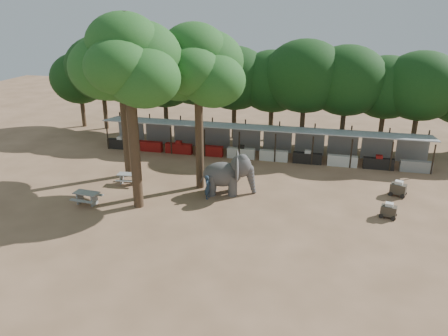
% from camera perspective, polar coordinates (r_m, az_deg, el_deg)
% --- Properties ---
extents(ground, '(100.00, 100.00, 0.00)m').
position_cam_1_polar(ground, '(25.64, -0.44, -8.20)').
color(ground, brown).
rests_on(ground, ground).
extents(vendor_stalls, '(28.00, 2.99, 2.80)m').
position_cam_1_polar(vendor_stalls, '(37.76, 4.63, 3.28)').
color(vendor_stalls, '#96999D').
rests_on(vendor_stalls, ground).
extents(yard_tree_left, '(7.10, 6.90, 11.02)m').
position_cam_1_polar(yard_tree_left, '(32.73, -13.40, 12.74)').
color(yard_tree_left, '#332316').
rests_on(yard_tree_left, ground).
extents(yard_tree_center, '(7.10, 6.90, 12.04)m').
position_cam_1_polar(yard_tree_center, '(26.84, -12.50, 13.39)').
color(yard_tree_center, '#332316').
rests_on(yard_tree_center, ground).
extents(yard_tree_back, '(7.10, 6.90, 11.36)m').
position_cam_1_polar(yard_tree_back, '(29.54, -3.58, 13.12)').
color(yard_tree_back, '#332316').
rests_on(yard_tree_back, ground).
extents(backdrop_trees, '(46.46, 5.95, 8.33)m').
position_cam_1_polar(backdrop_trees, '(41.74, 5.95, 11.01)').
color(backdrop_trees, '#332316').
rests_on(backdrop_trees, ground).
extents(elephant, '(3.85, 2.86, 2.87)m').
position_cam_1_polar(elephant, '(30.01, 0.62, -0.76)').
color(elephant, '#413F3F').
rests_on(elephant, ground).
extents(handler, '(0.42, 0.61, 1.65)m').
position_cam_1_polar(handler, '(29.43, -2.15, -2.49)').
color(handler, '#26384C').
rests_on(handler, ground).
extents(picnic_table_near, '(1.76, 1.61, 0.82)m').
position_cam_1_polar(picnic_table_near, '(30.09, -17.48, -3.55)').
color(picnic_table_near, gray).
rests_on(picnic_table_near, ground).
extents(picnic_table_far, '(1.68, 1.54, 0.77)m').
position_cam_1_polar(picnic_table_far, '(32.68, -12.37, -1.18)').
color(picnic_table_far, gray).
rests_on(picnic_table_far, ground).
extents(cart_front, '(1.13, 0.87, 0.98)m').
position_cam_1_polar(cart_front, '(28.78, 20.70, -5.20)').
color(cart_front, '#322C23').
rests_on(cart_front, ground).
extents(cart_back, '(1.29, 1.05, 1.08)m').
position_cam_1_polar(cart_back, '(32.21, 21.80, -2.50)').
color(cart_back, '#322C23').
rests_on(cart_back, ground).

